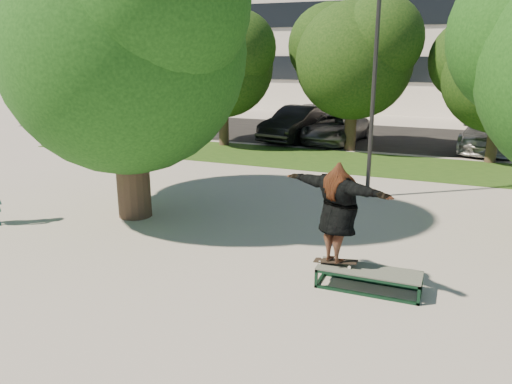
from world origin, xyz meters
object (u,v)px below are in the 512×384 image
at_px(grind_box, 368,279).
at_px(car_grey, 336,128).
at_px(lamppost, 374,86).
at_px(car_dark, 298,123).
at_px(tree_left, 123,36).
at_px(car_silver_b, 492,132).
at_px(car_silver_a, 309,118).

distance_m(grind_box, car_grey, 15.07).
bearing_deg(lamppost, car_grey, 109.22).
xyz_separation_m(lamppost, car_dark, (-4.82, 8.55, -2.35)).
distance_m(lamppost, car_dark, 10.09).
relative_size(tree_left, car_silver_b, 1.32).
bearing_deg(car_silver_a, car_silver_b, -14.81).
bearing_deg(car_silver_a, car_dark, -89.34).
distance_m(car_silver_a, car_dark, 2.55).
bearing_deg(car_grey, lamppost, -65.20).
bearing_deg(car_silver_a, grind_box, -73.65).
bearing_deg(grind_box, tree_left, 162.54).
distance_m(tree_left, grind_box, 7.89).
relative_size(lamppost, car_grey, 1.30).
height_order(grind_box, car_dark, car_dark).
bearing_deg(grind_box, car_dark, 112.16).
bearing_deg(car_dark, car_silver_b, 17.29).
bearing_deg(car_silver_b, car_silver_a, 175.77).
distance_m(car_silver_a, car_silver_b, 8.77).
bearing_deg(car_grey, tree_left, -94.81).
bearing_deg(car_dark, car_silver_a, 105.83).
height_order(lamppost, car_silver_b, lamppost).
xyz_separation_m(car_silver_a, car_grey, (2.00, -2.49, -0.11)).
height_order(grind_box, car_silver_a, car_silver_a).
bearing_deg(tree_left, grind_box, -17.46).
relative_size(grind_box, car_dark, 0.37).
bearing_deg(tree_left, car_silver_b, 56.16).
distance_m(grind_box, car_silver_b, 15.47).
bearing_deg(car_grey, car_silver_a, 134.30).
relative_size(tree_left, lamppost, 1.16).
distance_m(lamppost, car_grey, 9.45).
bearing_deg(lamppost, tree_left, -143.58).
xyz_separation_m(car_dark, car_silver_b, (8.41, 0.80, -0.02)).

